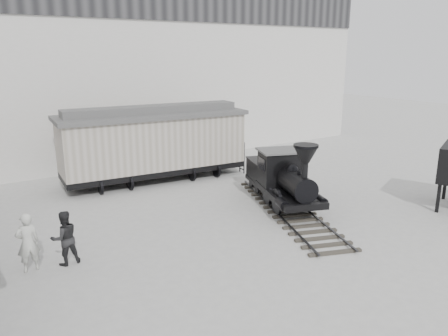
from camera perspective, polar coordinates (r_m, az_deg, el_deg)
ground at (r=14.57m, az=10.33°, el=-10.90°), size 90.00×90.00×0.00m
north_wall at (r=26.05m, az=-12.91°, el=12.90°), size 34.00×2.51×11.00m
locomotive at (r=18.30m, az=7.88°, el=-1.71°), size 4.61×8.54×2.97m
boxcar at (r=21.97m, az=-9.15°, el=3.40°), size 9.44×3.66×3.78m
visitor_a at (r=14.14m, az=-24.26°, el=-8.86°), size 0.68×0.46×1.80m
visitor_b at (r=14.18m, az=-20.10°, el=-8.57°), size 0.86×0.69×1.70m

